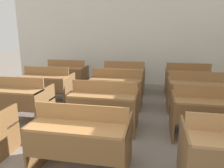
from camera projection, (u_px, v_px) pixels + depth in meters
name	position (u px, v px, depth m)	size (l,w,h in m)	color
wall_back	(121.00, 40.00, 6.98)	(7.23, 0.06, 2.79)	white
bench_front_center	(82.00, 138.00, 2.60)	(1.13, 0.75, 0.87)	brown
bench_second_left	(17.00, 99.00, 4.09)	(1.13, 0.75, 0.87)	brown
bench_second_center	(104.00, 104.00, 3.77)	(1.13, 0.75, 0.87)	brown
bench_second_right	(209.00, 111.00, 3.45)	(1.13, 0.75, 0.87)	brown
bench_third_left	(47.00, 84.00, 5.24)	(1.13, 0.75, 0.87)	brown
bench_third_center	(117.00, 87.00, 4.94)	(1.13, 0.75, 0.87)	brown
bench_third_right	(195.00, 91.00, 4.61)	(1.13, 0.75, 0.87)	brown
bench_back_left	(66.00, 74.00, 6.41)	(1.13, 0.75, 0.87)	brown
bench_back_center	(124.00, 76.00, 6.11)	(1.13, 0.75, 0.87)	brown
bench_back_right	(188.00, 79.00, 5.77)	(1.13, 0.75, 0.87)	brown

